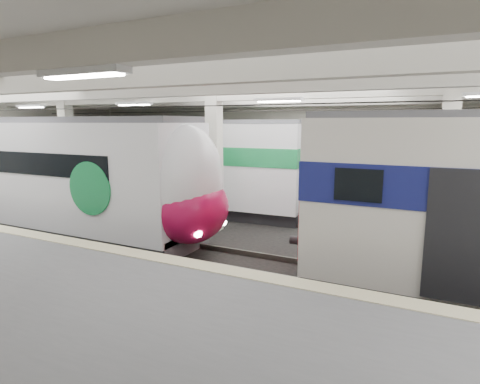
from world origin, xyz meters
The scene contains 3 objects.
station_hall centered at (0.00, -1.74, 3.24)m, with size 36.00×24.00×5.75m.
modern_emu centered at (-7.23, 0.00, 2.17)m, with size 13.64×2.82×4.41m.
far_train centered at (-6.93, 5.50, 2.24)m, with size 13.61×3.32×4.33m.
Camera 1 is at (4.77, -10.42, 4.22)m, focal length 30.00 mm.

